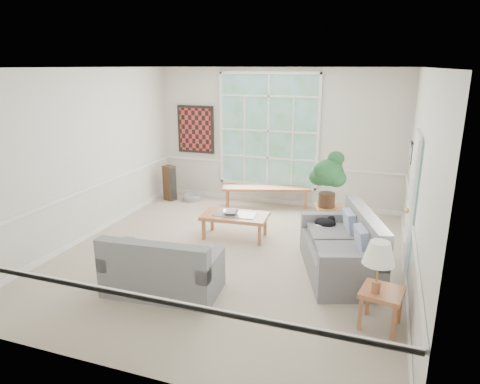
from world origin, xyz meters
name	(u,v)px	position (x,y,z in m)	size (l,w,h in m)	color
floor	(230,255)	(0.00, 0.00, -0.01)	(5.50, 6.00, 0.01)	#ADA08D
ceiling	(229,68)	(0.00, 0.00, 3.00)	(5.50, 6.00, 0.02)	white
wall_back	(277,138)	(0.00, 3.00, 1.50)	(5.50, 0.02, 3.00)	silver
wall_front	(117,237)	(0.00, -3.00, 1.50)	(5.50, 0.02, 3.00)	silver
wall_left	(84,156)	(-2.75, 0.00, 1.50)	(0.02, 6.00, 3.00)	silver
wall_right	(419,182)	(2.75, 0.00, 1.50)	(0.02, 6.00, 3.00)	silver
window_back	(268,131)	(-0.20, 2.96, 1.65)	(2.30, 0.08, 2.40)	white
entry_door	(410,201)	(2.71, 0.60, 1.05)	(0.08, 0.90, 2.10)	white
door_sidelight	(413,207)	(2.71, -0.03, 1.15)	(0.08, 0.26, 1.90)	white
wall_art	(196,129)	(-1.95, 2.95, 1.60)	(0.90, 0.06, 1.10)	maroon
wall_frame_near	(411,154)	(2.71, 1.75, 1.55)	(0.04, 0.26, 0.32)	black
wall_frame_far	(411,150)	(2.71, 2.15, 1.55)	(0.04, 0.26, 0.32)	black
loveseat_right	(340,243)	(1.76, -0.05, 0.49)	(0.93, 1.79, 0.97)	slate
loveseat_front	(163,263)	(-0.47, -1.40, 0.42)	(1.56, 0.81, 0.84)	slate
coffee_table	(235,226)	(-0.19, 0.76, 0.22)	(1.18, 0.64, 0.44)	#AC6641
pewter_bowl	(231,212)	(-0.26, 0.74, 0.48)	(0.35, 0.35, 0.09)	#9C9CA2
window_bench	(266,197)	(-0.14, 2.65, 0.22)	(1.93, 0.37, 0.45)	#AC6641
end_table	(329,220)	(1.40, 1.55, 0.26)	(0.52, 0.52, 0.52)	#AC6641
houseplant	(328,179)	(1.33, 1.53, 1.04)	(0.61, 0.61, 1.05)	#1F5229
side_table	(380,308)	(2.40, -1.30, 0.24)	(0.47, 0.47, 0.48)	#AC6641
table_lamp	(378,268)	(2.32, -1.37, 0.80)	(0.37, 0.37, 0.64)	white
pet_bed	(192,198)	(-1.91, 2.54, 0.06)	(0.42, 0.42, 0.13)	gray
floor_speaker	(170,183)	(-2.40, 2.41, 0.41)	(0.25, 0.20, 0.82)	#3B2516
cat	(325,222)	(1.46, 0.51, 0.58)	(0.35, 0.25, 0.16)	black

